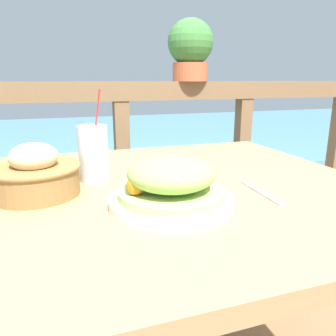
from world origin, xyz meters
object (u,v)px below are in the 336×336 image
salad_plate (171,185)px  drink_glass (94,153)px  potted_plant (190,48)px  bread_basket (35,174)px

salad_plate → drink_glass: bearing=119.5°
salad_plate → potted_plant: size_ratio=0.94×
salad_plate → potted_plant: bearing=65.6°
drink_glass → potted_plant: size_ratio=0.85×
drink_glass → bread_basket: bearing=-152.3°
salad_plate → bread_basket: (-0.29, 0.17, 0.00)m
drink_glass → bread_basket: 0.17m
drink_glass → bread_basket: drink_glass is taller
drink_glass → potted_plant: bearing=50.3°
potted_plant → salad_plate: bearing=-114.4°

